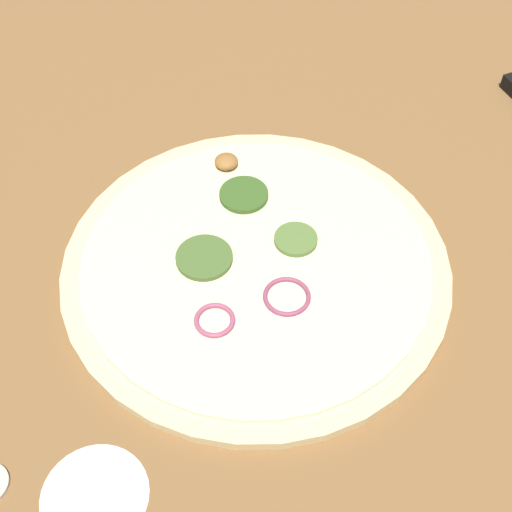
{
  "coord_description": "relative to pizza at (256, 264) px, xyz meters",
  "views": [
    {
      "loc": [
        0.2,
        -0.38,
        0.54
      ],
      "look_at": [
        0.0,
        0.0,
        0.02
      ],
      "focal_mm": 50.0,
      "sensor_mm": 36.0,
      "label": 1
    }
  ],
  "objects": [
    {
      "name": "pizza",
      "position": [
        0.0,
        0.0,
        0.0
      ],
      "size": [
        0.37,
        0.37,
        0.03
      ],
      "color": "beige",
      "rests_on": "ground_plane"
    },
    {
      "name": "flour_patch",
      "position": [
        -0.01,
        -0.26,
        -0.01
      ],
      "size": [
        0.08,
        0.08,
        0.0
      ],
      "color": "white",
      "rests_on": "ground_plane"
    },
    {
      "name": "ground_plane",
      "position": [
        0.0,
        -0.0,
        -0.01
      ],
      "size": [
        3.0,
        3.0,
        0.0
      ],
      "primitive_type": "plane",
      "color": "brown"
    }
  ]
}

